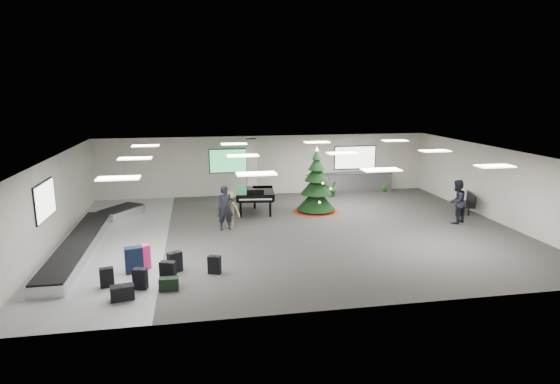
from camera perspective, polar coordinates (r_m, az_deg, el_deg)
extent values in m
plane|color=#363431|center=(19.08, 1.60, -4.78)|extent=(18.00, 18.00, 0.00)
cube|color=beige|center=(25.44, -1.63, 3.28)|extent=(18.00, 0.02, 3.20)
cube|color=beige|center=(12.17, 8.53, -7.12)|extent=(18.00, 0.02, 3.20)
cube|color=beige|center=(19.01, -25.97, -1.13)|extent=(0.02, 14.00, 3.20)
cube|color=beige|center=(22.31, 24.88, 0.83)|extent=(0.02, 14.00, 3.20)
cube|color=silver|center=(18.39, 1.67, 4.79)|extent=(18.00, 14.00, 0.02)
cube|color=slate|center=(18.97, -19.67, -5.61)|extent=(4.00, 14.00, 0.01)
cube|color=#BBB4AB|center=(23.94, -3.49, 2.68)|extent=(0.50, 0.50, 3.20)
cube|color=green|center=(25.12, -6.14, 3.79)|extent=(2.20, 0.08, 1.30)
cube|color=white|center=(26.56, 9.13, 4.17)|extent=(2.40, 0.08, 1.30)
cube|color=white|center=(17.99, -26.73, -0.93)|extent=(0.08, 2.10, 1.30)
cube|color=white|center=(14.22, -19.10, 1.61)|extent=(1.20, 0.60, 0.04)
cube|color=white|center=(18.14, -17.26, 3.94)|extent=(1.20, 0.60, 0.04)
cube|color=white|center=(22.08, -16.08, 5.44)|extent=(1.20, 0.60, 0.04)
cube|color=white|center=(14.17, -2.90, 2.24)|extent=(1.20, 0.60, 0.04)
cube|color=white|center=(18.09, -4.56, 4.44)|extent=(1.20, 0.60, 0.04)
cube|color=white|center=(22.04, -5.63, 5.85)|extent=(1.20, 0.60, 0.04)
cube|color=white|center=(15.20, 12.24, 2.67)|extent=(1.20, 0.60, 0.04)
cube|color=white|center=(18.91, 7.62, 4.72)|extent=(1.20, 0.60, 0.04)
cube|color=white|center=(22.72, 4.52, 6.07)|extent=(1.20, 0.60, 0.04)
cube|color=white|center=(17.13, 24.72, 2.89)|extent=(1.20, 0.60, 0.04)
cube|color=white|center=(20.49, 18.37, 4.79)|extent=(1.20, 0.60, 0.04)
cube|color=white|center=(24.06, 13.83, 6.10)|extent=(1.20, 0.60, 0.04)
cube|color=silver|center=(18.18, -23.32, -6.07)|extent=(1.00, 8.00, 0.38)
cube|color=black|center=(18.12, -23.38, -5.44)|extent=(0.95, 7.90, 0.05)
cube|color=silver|center=(22.37, -18.78, -2.35)|extent=(1.97, 2.21, 0.38)
cube|color=black|center=(22.32, -18.82, -1.83)|extent=(1.87, 2.10, 0.05)
cube|color=silver|center=(26.51, 9.24, 1.14)|extent=(4.00, 0.60, 1.05)
cube|color=#2D2D2F|center=(26.41, 9.28, 2.27)|extent=(4.05, 0.65, 0.04)
cube|color=black|center=(14.24, -16.67, -10.11)|extent=(0.44, 0.31, 0.62)
cube|color=black|center=(14.13, -16.75, -8.92)|extent=(0.06, 0.13, 0.02)
cube|color=black|center=(14.37, -13.50, -9.55)|extent=(0.50, 0.38, 0.70)
cube|color=black|center=(14.24, -13.57, -8.21)|extent=(0.08, 0.14, 0.02)
cube|color=#EC1E6E|center=(15.66, -16.54, -7.67)|extent=(0.59, 0.49, 0.80)
cube|color=black|center=(15.52, -16.64, -6.24)|extent=(0.11, 0.17, 0.02)
cube|color=black|center=(15.23, -12.69, -8.32)|extent=(0.50, 0.42, 0.65)
cube|color=black|center=(15.11, -12.75, -7.13)|extent=(0.10, 0.14, 0.02)
cube|color=black|center=(15.46, -17.38, -7.91)|extent=(0.60, 0.43, 0.84)
cube|color=black|center=(15.32, -17.48, -6.41)|extent=(0.07, 0.19, 0.02)
cube|color=black|center=(14.68, -20.36, -9.75)|extent=(0.43, 0.29, 0.59)
cube|color=black|center=(14.57, -20.45, -8.64)|extent=(0.05, 0.13, 0.02)
cube|color=black|center=(14.03, -13.40, -10.83)|extent=(0.56, 0.29, 0.37)
cube|color=black|center=(13.95, -13.44, -10.10)|extent=(0.03, 0.17, 0.02)
cube|color=black|center=(14.90, -7.99, -8.77)|extent=(0.44, 0.34, 0.57)
cube|color=black|center=(14.80, -8.03, -7.70)|extent=(0.07, 0.13, 0.02)
cube|color=black|center=(13.76, -18.67, -11.55)|extent=(0.68, 0.45, 0.41)
cube|color=black|center=(13.68, -18.73, -10.72)|extent=(0.07, 0.21, 0.02)
cone|color=maroon|center=(22.14, 4.40, -2.19)|extent=(2.16, 2.16, 0.14)
cylinder|color=#3F2819|center=(22.08, 4.41, -1.65)|extent=(0.14, 0.14, 0.57)
cone|color=black|center=(22.00, 4.43, -0.79)|extent=(1.82, 1.82, 1.02)
cone|color=black|center=(21.86, 4.46, 0.95)|extent=(1.47, 1.47, 0.91)
cone|color=black|center=(21.75, 4.48, 2.41)|extent=(1.13, 1.13, 0.79)
cone|color=black|center=(21.68, 4.50, 3.59)|extent=(0.79, 0.79, 0.68)
cone|color=black|center=(21.62, 4.52, 4.63)|extent=(0.45, 0.45, 0.51)
cone|color=#FFE566|center=(21.59, 4.53, 5.29)|extent=(0.18, 0.18, 0.20)
cube|color=black|center=(21.67, -3.07, -0.20)|extent=(1.92, 2.11, 0.31)
cube|color=black|center=(20.67, -3.00, -1.07)|extent=(1.64, 0.50, 0.11)
cube|color=white|center=(20.62, -3.00, -0.92)|extent=(1.45, 0.30, 0.02)
cube|color=black|center=(20.87, -3.03, -0.07)|extent=(0.78, 0.11, 0.24)
cylinder|color=black|center=(21.04, -4.82, -2.11)|extent=(0.11, 0.11, 0.76)
cylinder|color=black|center=(21.07, -1.19, -2.04)|extent=(0.11, 0.11, 0.76)
cylinder|color=black|center=(22.55, -3.11, -1.09)|extent=(0.11, 0.11, 0.76)
cube|color=black|center=(23.40, 21.68, -1.38)|extent=(0.91, 1.54, 0.06)
cylinder|color=black|center=(22.98, 22.40, -2.24)|extent=(0.06, 0.06, 0.39)
cylinder|color=black|center=(23.94, 20.91, -1.56)|extent=(0.06, 0.06, 0.39)
cube|color=black|center=(23.46, 22.20, -0.71)|extent=(0.49, 1.41, 0.49)
imported|color=black|center=(19.15, -6.67, -1.95)|extent=(0.72, 0.53, 1.83)
imported|color=#8A7B55|center=(19.46, -6.16, -2.15)|extent=(1.14, 1.02, 1.53)
imported|color=black|center=(21.32, 20.73, -1.11)|extent=(1.16, 1.09, 1.90)
imported|color=#174215|center=(25.18, 6.42, 0.40)|extent=(0.58, 0.60, 0.86)
imported|color=#174215|center=(26.96, 12.55, 1.05)|extent=(0.73, 0.73, 0.92)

